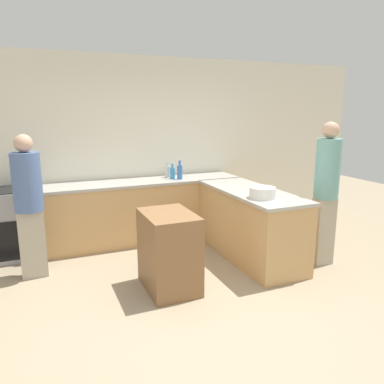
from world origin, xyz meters
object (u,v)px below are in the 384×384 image
(island_table, at_px, (169,251))
(person_by_range, at_px, (29,201))
(person_at_peninsula, at_px, (326,188))
(dish_soap_bottle, at_px, (172,173))
(vinegar_bottle_clear, at_px, (168,171))
(range_oven, at_px, (13,224))
(mixing_bowl, at_px, (262,193))
(water_bottle_blue, at_px, (180,172))

(island_table, height_order, person_by_range, person_by_range)
(island_table, relative_size, person_at_peninsula, 0.48)
(person_by_range, distance_m, person_at_peninsula, 3.51)
(dish_soap_bottle, bearing_deg, vinegar_bottle_clear, 105.81)
(range_oven, relative_size, mixing_bowl, 3.02)
(water_bottle_blue, xyz_separation_m, dish_soap_bottle, (-0.09, 0.07, -0.02))
(island_table, xyz_separation_m, dish_soap_bottle, (0.63, 1.60, 0.57))
(water_bottle_blue, bearing_deg, range_oven, 177.03)
(vinegar_bottle_clear, bearing_deg, island_table, -108.93)
(water_bottle_blue, relative_size, person_at_peninsula, 0.16)
(water_bottle_blue, height_order, dish_soap_bottle, water_bottle_blue)
(mixing_bowl, bearing_deg, dish_soap_bottle, 108.66)
(water_bottle_blue, height_order, person_at_peninsula, person_at_peninsula)
(water_bottle_blue, bearing_deg, vinegar_bottle_clear, 122.85)
(water_bottle_blue, relative_size, vinegar_bottle_clear, 1.16)
(dish_soap_bottle, bearing_deg, mixing_bowl, -71.34)
(range_oven, xyz_separation_m, dish_soap_bottle, (2.22, -0.05, 0.54))
(mixing_bowl, bearing_deg, water_bottle_blue, 106.38)
(water_bottle_blue, distance_m, person_by_range, 2.17)
(island_table, relative_size, vinegar_bottle_clear, 3.55)
(vinegar_bottle_clear, bearing_deg, person_at_peninsula, -52.52)
(island_table, relative_size, mixing_bowl, 2.80)
(range_oven, height_order, person_by_range, person_by_range)
(person_at_peninsula, bearing_deg, range_oven, 153.83)
(vinegar_bottle_clear, bearing_deg, mixing_bowl, -71.54)
(water_bottle_blue, xyz_separation_m, person_by_range, (-2.07, -0.63, -0.11))
(island_table, bearing_deg, mixing_bowl, 0.28)
(water_bottle_blue, relative_size, dish_soap_bottle, 1.24)
(mixing_bowl, xyz_separation_m, vinegar_bottle_clear, (-0.57, 1.72, 0.03))
(range_oven, xyz_separation_m, person_by_range, (0.23, -0.75, 0.45))
(vinegar_bottle_clear, xyz_separation_m, person_by_range, (-1.95, -0.82, -0.10))
(mixing_bowl, height_order, person_at_peninsula, person_at_peninsula)
(mixing_bowl, xyz_separation_m, water_bottle_blue, (-0.45, 1.52, 0.05))
(vinegar_bottle_clear, distance_m, person_by_range, 2.12)
(vinegar_bottle_clear, bearing_deg, dish_soap_bottle, -74.19)
(mixing_bowl, bearing_deg, range_oven, 149.17)
(range_oven, relative_size, person_by_range, 0.55)
(vinegar_bottle_clear, xyz_separation_m, person_at_peninsula, (1.41, -1.84, -0.02))
(range_oven, distance_m, vinegar_bottle_clear, 2.25)
(island_table, relative_size, dish_soap_bottle, 3.80)
(range_oven, xyz_separation_m, island_table, (1.59, -1.65, -0.03))
(mixing_bowl, bearing_deg, person_at_peninsula, -8.22)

